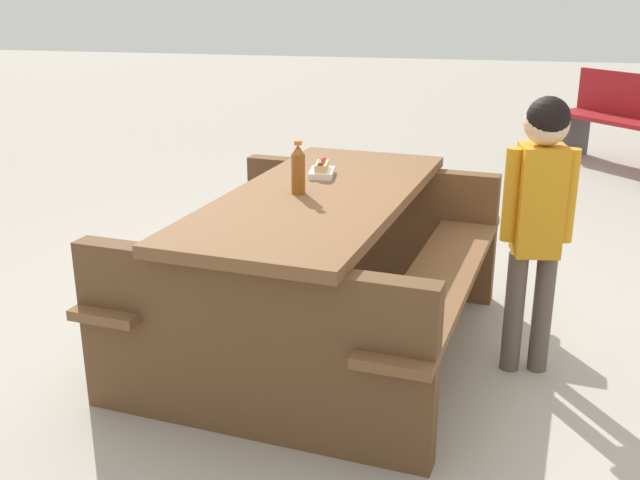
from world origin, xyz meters
TOP-DOWN VIEW (x-y plane):
  - ground_plane at (0.00, 0.00)m, footprint 30.00×30.00m
  - picnic_table at (0.00, 0.00)m, footprint 1.94×1.59m
  - soda_bottle at (-0.04, 0.09)m, footprint 0.06×0.06m
  - hotdog_tray at (0.29, 0.06)m, footprint 0.19×0.13m
  - child_in_coat at (-0.02, -0.93)m, footprint 0.20×0.29m
  - park_bench_mid at (4.25, -1.98)m, footprint 1.37×1.32m

SIDE VIEW (x-z plane):
  - ground_plane at x=0.00m, z-range 0.00..0.00m
  - picnic_table at x=0.00m, z-range 0.07..0.82m
  - park_bench_mid at x=4.25m, z-range 0.02..0.87m
  - child_in_coat at x=-0.02m, z-range 0.17..1.38m
  - hotdog_tray at x=0.29m, z-range 0.74..0.82m
  - soda_bottle at x=-0.04m, z-range 0.74..0.98m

